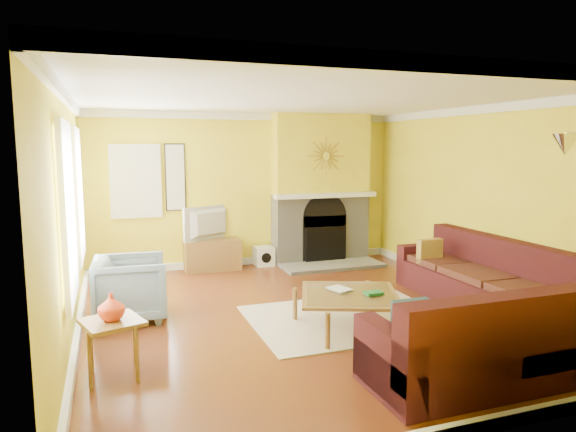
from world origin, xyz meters
name	(u,v)px	position (x,y,z in m)	size (l,w,h in m)	color
floor	(308,315)	(0.00, 0.00, -0.01)	(5.50, 6.00, 0.02)	brown
ceiling	(309,97)	(0.00, 0.00, 2.71)	(5.50, 6.00, 0.02)	white
wall_back	(247,190)	(0.00, 3.01, 1.35)	(5.50, 0.02, 2.70)	yellow
wall_front	(470,259)	(0.00, -3.01, 1.35)	(5.50, 0.02, 2.70)	yellow
wall_left	(67,219)	(-2.76, 0.00, 1.35)	(0.02, 6.00, 2.70)	yellow
wall_right	(490,201)	(2.76, 0.00, 1.35)	(0.02, 6.00, 2.70)	yellow
baseboard	(308,310)	(0.00, 0.00, 0.06)	(5.50, 6.00, 0.12)	white
crown_molding	(309,103)	(0.00, 0.00, 2.64)	(5.50, 6.00, 0.12)	white
window_left_near	(77,195)	(-2.72, 1.30, 1.50)	(0.06, 1.22, 1.72)	white
window_left_far	(66,212)	(-2.72, -0.60, 1.50)	(0.06, 1.22, 1.72)	white
window_back	(136,181)	(-1.90, 2.96, 1.55)	(0.82, 0.06, 1.22)	white
wall_art	(175,177)	(-1.25, 2.97, 1.60)	(0.34, 0.04, 1.14)	white
fireplace	(321,189)	(1.35, 2.80, 1.35)	(1.80, 0.40, 2.70)	gray
mantel	(326,195)	(1.35, 2.56, 1.25)	(1.92, 0.22, 0.08)	white
hearth	(332,265)	(1.35, 2.25, 0.03)	(1.80, 0.70, 0.06)	gray
sunburst	(326,156)	(1.35, 2.57, 1.95)	(0.70, 0.04, 0.70)	olive
rug	(349,318)	(0.41, -0.33, 0.01)	(2.40, 1.80, 0.02)	beige
sectional_sofa	(433,289)	(1.24, -0.88, 0.45)	(3.02, 3.65, 0.90)	#401418
coffee_table	(350,311)	(0.26, -0.65, 0.22)	(1.10, 1.10, 0.44)	white
media_console	(212,255)	(-0.69, 2.77, 0.26)	(0.95, 0.43, 0.52)	olive
tv	(212,223)	(-0.69, 2.77, 0.81)	(1.01, 0.13, 0.58)	black
subwoofer	(264,256)	(0.25, 2.81, 0.17)	(0.34, 0.34, 0.34)	white
armchair	(131,288)	(-2.12, 0.56, 0.39)	(0.84, 0.86, 0.79)	slate
side_table	(113,349)	(-2.35, -1.07, 0.27)	(0.50, 0.50, 0.55)	olive
vase	(111,307)	(-2.35, -1.07, 0.67)	(0.24, 0.24, 0.25)	#EA4325
book	(333,291)	(0.09, -0.54, 0.45)	(0.20, 0.28, 0.03)	white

